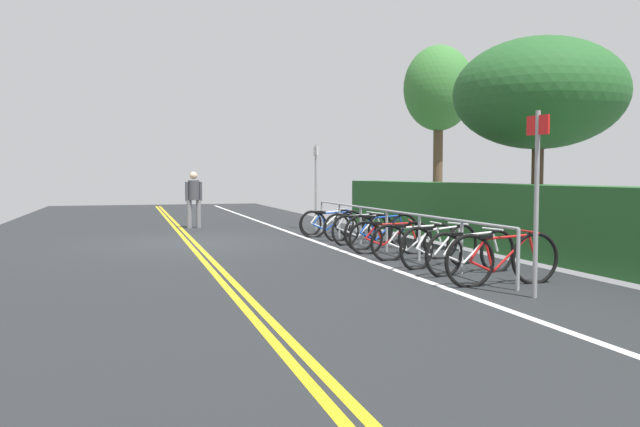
{
  "coord_description": "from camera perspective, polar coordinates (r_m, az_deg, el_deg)",
  "views": [
    {
      "loc": [
        14.86,
        -1.33,
        1.54
      ],
      "look_at": [
        4.13,
        1.84,
        0.87
      ],
      "focal_mm": 36.27,
      "sensor_mm": 36.0,
      "label": 1
    }
  ],
  "objects": [
    {
      "name": "hedge_backdrop",
      "position": [
        12.85,
        18.29,
        -0.6
      ],
      "size": [
        18.16,
        0.89,
        1.36
      ],
      "primitive_type": "cube",
      "color": "#235626",
      "rests_on": "ground_plane"
    },
    {
      "name": "bicycle_9",
      "position": [
        9.39,
        15.82,
        -3.88
      ],
      "size": [
        0.46,
        1.8,
        0.79
      ],
      "color": "black",
      "rests_on": "ground_plane"
    },
    {
      "name": "bike_rack",
      "position": [
        13.04,
        5.91,
        -0.56
      ],
      "size": [
        9.21,
        0.05,
        0.85
      ],
      "color": "#9EA0A5",
      "rests_on": "ground_plane"
    },
    {
      "name": "bicycle_7",
      "position": [
        11.01,
        10.53,
        -2.83
      ],
      "size": [
        0.65,
        1.72,
        0.75
      ],
      "color": "black",
      "rests_on": "ground_plane"
    },
    {
      "name": "ground_plane",
      "position": [
        15.0,
        -11.28,
        -2.64
      ],
      "size": [
        39.42,
        10.42,
        0.05
      ],
      "primitive_type": "cube",
      "color": "#232628"
    },
    {
      "name": "centre_line_yellow_inner",
      "position": [
        14.99,
        -11.59,
        -2.54
      ],
      "size": [
        35.47,
        0.1,
        0.0
      ],
      "primitive_type": "cube",
      "color": "gold",
      "rests_on": "ground_plane"
    },
    {
      "name": "bicycle_5",
      "position": [
        12.64,
        6.22,
        -2.12
      ],
      "size": [
        0.59,
        1.59,
        0.7
      ],
      "color": "black",
      "rests_on": "ground_plane"
    },
    {
      "name": "centre_line_yellow_outer",
      "position": [
        15.01,
        -10.98,
        -2.53
      ],
      "size": [
        35.47,
        0.1,
        0.0
      ],
      "primitive_type": "cube",
      "color": "gold",
      "rests_on": "ground_plane"
    },
    {
      "name": "tree_mid",
      "position": [
        14.34,
        18.76,
        9.94
      ],
      "size": [
        3.52,
        3.52,
        4.37
      ],
      "color": "#473323",
      "rests_on": "ground_plane"
    },
    {
      "name": "bicycle_1",
      "position": [
        16.02,
        1.07,
        -0.91
      ],
      "size": [
        0.46,
        1.65,
        0.71
      ],
      "color": "black",
      "rests_on": "ground_plane"
    },
    {
      "name": "bicycle_0",
      "position": [
        16.91,
        0.7,
        -0.73
      ],
      "size": [
        0.65,
        1.66,
        0.68
      ],
      "color": "black",
      "rests_on": "ground_plane"
    },
    {
      "name": "tree_near_left",
      "position": [
        20.54,
        10.43,
        10.66
      ],
      "size": [
        2.15,
        2.15,
        5.51
      ],
      "color": "brown",
      "rests_on": "ground_plane"
    },
    {
      "name": "bike_lane_stripe_white",
      "position": [
        15.5,
        -0.97,
        -2.28
      ],
      "size": [
        35.47,
        0.12,
        0.0
      ],
      "primitive_type": "cube",
      "color": "white",
      "rests_on": "ground_plane"
    },
    {
      "name": "bicycle_3",
      "position": [
        14.39,
        3.83,
        -1.38
      ],
      "size": [
        0.56,
        1.62,
        0.72
      ],
      "color": "black",
      "rests_on": "ground_plane"
    },
    {
      "name": "bicycle_2",
      "position": [
        15.22,
        3.17,
        -1.16
      ],
      "size": [
        0.46,
        1.64,
        0.7
      ],
      "color": "black",
      "rests_on": "ground_plane"
    },
    {
      "name": "sign_post_far",
      "position": [
        8.46,
        18.58,
        2.3
      ],
      "size": [
        0.36,
        0.09,
        2.34
      ],
      "color": "gray",
      "rests_on": "ground_plane"
    },
    {
      "name": "pedestrian",
      "position": [
        19.09,
        -11.08,
        1.54
      ],
      "size": [
        0.32,
        0.49,
        1.63
      ],
      "color": "slate",
      "rests_on": "ground_plane"
    },
    {
      "name": "bicycle_6",
      "position": [
        11.84,
        8.35,
        -2.48
      ],
      "size": [
        0.46,
        1.7,
        0.71
      ],
      "color": "black",
      "rests_on": "ground_plane"
    },
    {
      "name": "sign_post_near",
      "position": [
        18.17,
        -0.37,
        3.07
      ],
      "size": [
        0.36,
        0.06,
        2.39
      ],
      "color": "gray",
      "rests_on": "ground_plane"
    },
    {
      "name": "bicycle_4",
      "position": [
        13.51,
        5.51,
        -1.59
      ],
      "size": [
        0.46,
        1.79,
        0.78
      ],
      "color": "black",
      "rests_on": "ground_plane"
    },
    {
      "name": "bicycle_8",
      "position": [
        10.31,
        13.19,
        -3.35
      ],
      "size": [
        0.51,
        1.75,
        0.73
      ],
      "color": "black",
      "rests_on": "ground_plane"
    }
  ]
}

